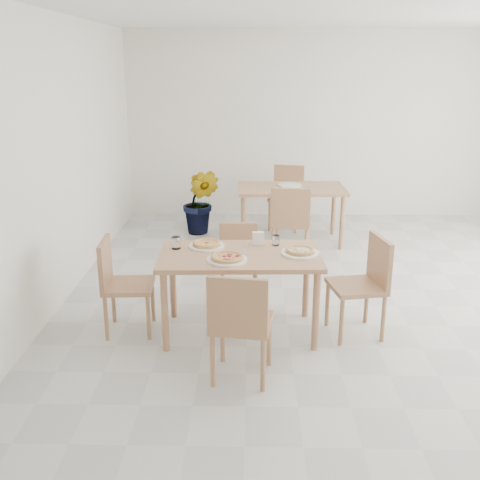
{
  "coord_description": "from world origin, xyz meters",
  "views": [
    {
      "loc": [
        -1.09,
        -5.19,
        2.34
      ],
      "look_at": [
        -1.19,
        -0.6,
        0.88
      ],
      "focal_mm": 42.0,
      "sensor_mm": 36.0,
      "label": 1
    }
  ],
  "objects_px": {
    "chair_back_n": "(287,192)",
    "second_table": "(291,194)",
    "plate_margherita": "(207,246)",
    "pizza_margherita": "(207,244)",
    "potted_plant": "(201,202)",
    "chair_south": "(240,320)",
    "plate_mushroom": "(300,253)",
    "chair_north": "(239,257)",
    "pizza_mushroom": "(300,251)",
    "plate_empty": "(290,185)",
    "pizza_pepperoni": "(227,257)",
    "main_table": "(240,264)",
    "plate_pepperoni": "(227,260)",
    "tumbler_a": "(176,243)",
    "napkin_holder": "(258,239)",
    "chair_east": "(366,279)",
    "chair_west": "(119,279)",
    "chair_back_s": "(291,218)",
    "tumbler_b": "(276,240)"
  },
  "relations": [
    {
      "from": "chair_back_n",
      "to": "second_table",
      "type": "bearing_deg",
      "value": -74.0
    },
    {
      "from": "plate_margherita",
      "to": "pizza_margherita",
      "type": "bearing_deg",
      "value": -165.96
    },
    {
      "from": "potted_plant",
      "to": "second_table",
      "type": "bearing_deg",
      "value": -15.27
    },
    {
      "from": "chair_south",
      "to": "plate_mushroom",
      "type": "height_order",
      "value": "chair_south"
    },
    {
      "from": "chair_north",
      "to": "plate_mushroom",
      "type": "height_order",
      "value": "chair_north"
    },
    {
      "from": "plate_margherita",
      "to": "pizza_mushroom",
      "type": "xyz_separation_m",
      "value": [
        0.82,
        -0.17,
        0.02
      ]
    },
    {
      "from": "chair_south",
      "to": "plate_empty",
      "type": "relative_size",
      "value": 2.84
    },
    {
      "from": "pizza_pepperoni",
      "to": "potted_plant",
      "type": "height_order",
      "value": "potted_plant"
    },
    {
      "from": "chair_north",
      "to": "pizza_margherita",
      "type": "height_order",
      "value": "pizza_margherita"
    },
    {
      "from": "main_table",
      "to": "chair_north",
      "type": "relative_size",
      "value": 1.83
    },
    {
      "from": "plate_pepperoni",
      "to": "pizza_pepperoni",
      "type": "bearing_deg",
      "value": 56.31
    },
    {
      "from": "tumbler_a",
      "to": "napkin_holder",
      "type": "bearing_deg",
      "value": 7.97
    },
    {
      "from": "main_table",
      "to": "second_table",
      "type": "relative_size",
      "value": 1.0
    },
    {
      "from": "potted_plant",
      "to": "plate_pepperoni",
      "type": "bearing_deg",
      "value": -80.99
    },
    {
      "from": "chair_east",
      "to": "plate_pepperoni",
      "type": "height_order",
      "value": "chair_east"
    },
    {
      "from": "plate_margherita",
      "to": "chair_west",
      "type": "bearing_deg",
      "value": -167.31
    },
    {
      "from": "pizza_mushroom",
      "to": "plate_empty",
      "type": "relative_size",
      "value": 0.96
    },
    {
      "from": "pizza_margherita",
      "to": "tumbler_a",
      "type": "bearing_deg",
      "value": -169.83
    },
    {
      "from": "main_table",
      "to": "pizza_pepperoni",
      "type": "relative_size",
      "value": 4.35
    },
    {
      "from": "chair_north",
      "to": "plate_margherita",
      "type": "xyz_separation_m",
      "value": [
        -0.27,
        -0.59,
        0.31
      ]
    },
    {
      "from": "plate_empty",
      "to": "napkin_holder",
      "type": "bearing_deg",
      "value": -99.86
    },
    {
      "from": "tumbler_a",
      "to": "plate_empty",
      "type": "bearing_deg",
      "value": 66.16
    },
    {
      "from": "main_table",
      "to": "tumbler_a",
      "type": "bearing_deg",
      "value": 165.16
    },
    {
      "from": "main_table",
      "to": "chair_south",
      "type": "bearing_deg",
      "value": -90.66
    },
    {
      "from": "pizza_mushroom",
      "to": "napkin_holder",
      "type": "bearing_deg",
      "value": 147.61
    },
    {
      "from": "plate_mushroom",
      "to": "plate_pepperoni",
      "type": "distance_m",
      "value": 0.65
    },
    {
      "from": "chair_back_s",
      "to": "chair_back_n",
      "type": "relative_size",
      "value": 1.04
    },
    {
      "from": "pizza_margherita",
      "to": "second_table",
      "type": "bearing_deg",
      "value": 69.85
    },
    {
      "from": "plate_empty",
      "to": "potted_plant",
      "type": "distance_m",
      "value": 1.28
    },
    {
      "from": "chair_south",
      "to": "pizza_mushroom",
      "type": "bearing_deg",
      "value": -113.08
    },
    {
      "from": "pizza_margherita",
      "to": "pizza_pepperoni",
      "type": "xyz_separation_m",
      "value": [
        0.2,
        -0.36,
        0.0
      ]
    },
    {
      "from": "tumbler_a",
      "to": "tumbler_b",
      "type": "xyz_separation_m",
      "value": [
        0.89,
        0.12,
        -0.01
      ]
    },
    {
      "from": "plate_pepperoni",
      "to": "plate_empty",
      "type": "relative_size",
      "value": 1.08
    },
    {
      "from": "pizza_margherita",
      "to": "chair_back_n",
      "type": "distance_m",
      "value": 3.36
    },
    {
      "from": "plate_margherita",
      "to": "second_table",
      "type": "height_order",
      "value": "plate_margherita"
    },
    {
      "from": "plate_pepperoni",
      "to": "pizza_margherita",
      "type": "relative_size",
      "value": 1.03
    },
    {
      "from": "chair_east",
      "to": "plate_empty",
      "type": "relative_size",
      "value": 2.84
    },
    {
      "from": "chair_back_s",
      "to": "potted_plant",
      "type": "distance_m",
      "value": 1.64
    },
    {
      "from": "pizza_mushroom",
      "to": "plate_empty",
      "type": "height_order",
      "value": "pizza_mushroom"
    },
    {
      "from": "chair_east",
      "to": "pizza_pepperoni",
      "type": "bearing_deg",
      "value": -91.69
    },
    {
      "from": "plate_margherita",
      "to": "second_table",
      "type": "bearing_deg",
      "value": 69.85
    },
    {
      "from": "pizza_margherita",
      "to": "pizza_mushroom",
      "type": "relative_size",
      "value": 1.09
    },
    {
      "from": "plate_mushroom",
      "to": "chair_back_n",
      "type": "bearing_deg",
      "value": 88.46
    },
    {
      "from": "napkin_holder",
      "to": "chair_back_n",
      "type": "bearing_deg",
      "value": 80.78
    },
    {
      "from": "napkin_holder",
      "to": "chair_west",
      "type": "bearing_deg",
      "value": -170.65
    },
    {
      "from": "tumbler_a",
      "to": "napkin_holder",
      "type": "distance_m",
      "value": 0.74
    },
    {
      "from": "main_table",
      "to": "pizza_mushroom",
      "type": "bearing_deg",
      "value": -1.3
    },
    {
      "from": "plate_pepperoni",
      "to": "tumbler_a",
      "type": "relative_size",
      "value": 3.16
    },
    {
      "from": "second_table",
      "to": "chair_west",
      "type": "bearing_deg",
      "value": -123.94
    },
    {
      "from": "second_table",
      "to": "chair_north",
      "type": "bearing_deg",
      "value": -110.42
    }
  ]
}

